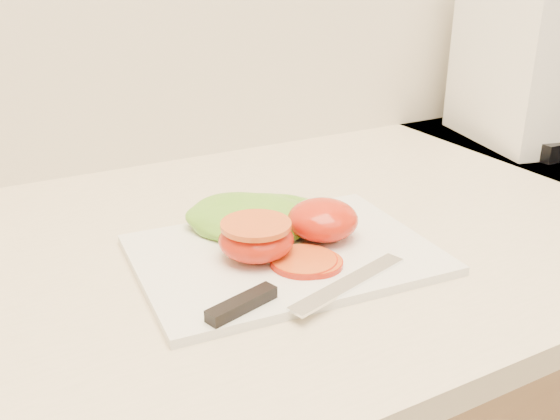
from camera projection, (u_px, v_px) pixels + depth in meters
cutting_board at (284, 254)px, 0.69m from camera, size 0.34×0.26×0.01m
tomato_half_dome at (323, 219)px, 0.71m from camera, size 0.08×0.08×0.04m
tomato_half_cut at (256, 238)px, 0.67m from camera, size 0.08×0.08×0.04m
tomato_slice_0 at (304, 261)px, 0.66m from camera, size 0.07×0.07×0.01m
tomato_slice_1 at (313, 263)px, 0.66m from camera, size 0.06×0.06×0.01m
lettuce_leaf_0 at (250, 218)px, 0.74m from camera, size 0.19×0.18×0.03m
lettuce_leaf_1 at (280, 214)px, 0.76m from camera, size 0.11×0.09×0.02m
knife at (286, 295)px, 0.59m from camera, size 0.23×0.06×0.01m
appliance at (539, 54)px, 1.08m from camera, size 0.25×0.29×0.30m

